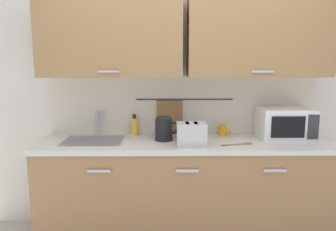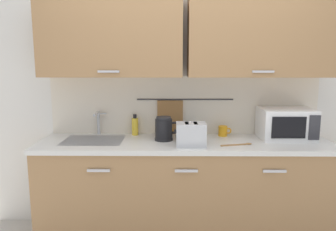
# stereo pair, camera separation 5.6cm
# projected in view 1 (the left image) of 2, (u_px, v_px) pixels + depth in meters

# --- Properties ---
(counter_unit) EXTENTS (2.53, 0.64, 0.90)m
(counter_unit) POSITION_uv_depth(u_px,v_px,m) (183.00, 189.00, 2.89)
(counter_unit) COLOR #997047
(counter_unit) RESTS_ON ground
(back_wall_assembly) EXTENTS (3.70, 0.41, 2.50)m
(back_wall_assembly) POSITION_uv_depth(u_px,v_px,m) (184.00, 68.00, 2.94)
(back_wall_assembly) COLOR silver
(back_wall_assembly) RESTS_ON ground
(sink_faucet) EXTENTS (0.09, 0.17, 0.22)m
(sink_faucet) POSITION_uv_depth(u_px,v_px,m) (97.00, 120.00, 3.01)
(sink_faucet) COLOR #B2B5BA
(sink_faucet) RESTS_ON counter_unit
(microwave) EXTENTS (0.46, 0.35, 0.27)m
(microwave) POSITION_uv_depth(u_px,v_px,m) (285.00, 123.00, 2.91)
(microwave) COLOR white
(microwave) RESTS_ON counter_unit
(electric_kettle) EXTENTS (0.23, 0.16, 0.21)m
(electric_kettle) POSITION_uv_depth(u_px,v_px,m) (164.00, 129.00, 2.83)
(electric_kettle) COLOR black
(electric_kettle) RESTS_ON counter_unit
(dish_soap_bottle) EXTENTS (0.06, 0.06, 0.20)m
(dish_soap_bottle) POSITION_uv_depth(u_px,v_px,m) (134.00, 126.00, 3.02)
(dish_soap_bottle) COLOR yellow
(dish_soap_bottle) RESTS_ON counter_unit
(mug_near_sink) EXTENTS (0.12, 0.08, 0.09)m
(mug_near_sink) POSITION_uv_depth(u_px,v_px,m) (164.00, 130.00, 3.02)
(mug_near_sink) COLOR orange
(mug_near_sink) RESTS_ON counter_unit
(mixing_bowl) EXTENTS (0.21, 0.21, 0.08)m
(mixing_bowl) POSITION_uv_depth(u_px,v_px,m) (190.00, 132.00, 2.94)
(mixing_bowl) COLOR #4C7093
(mixing_bowl) RESTS_ON counter_unit
(toaster) EXTENTS (0.26, 0.17, 0.19)m
(toaster) POSITION_uv_depth(u_px,v_px,m) (191.00, 134.00, 2.65)
(toaster) COLOR #B7BABF
(toaster) RESTS_ON counter_unit
(mug_by_kettle) EXTENTS (0.12, 0.08, 0.09)m
(mug_by_kettle) POSITION_uv_depth(u_px,v_px,m) (223.00, 131.00, 3.00)
(mug_by_kettle) COLOR orange
(mug_by_kettle) RESTS_ON counter_unit
(wooden_spoon) EXTENTS (0.27, 0.09, 0.01)m
(wooden_spoon) POSITION_uv_depth(u_px,v_px,m) (240.00, 144.00, 2.69)
(wooden_spoon) COLOR #9E7042
(wooden_spoon) RESTS_ON counter_unit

